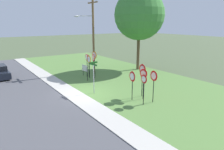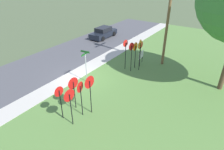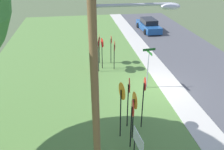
{
  "view_description": "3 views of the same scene",
  "coord_description": "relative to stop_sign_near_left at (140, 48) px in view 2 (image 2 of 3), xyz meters",
  "views": [
    {
      "loc": [
        15.14,
        -7.58,
        5.95
      ],
      "look_at": [
        0.83,
        2.27,
        1.55
      ],
      "focal_mm": 33.64,
      "sensor_mm": 36.0,
      "label": 1
    },
    {
      "loc": [
        10.79,
        10.43,
        8.31
      ],
      "look_at": [
        0.53,
        3.53,
        1.61
      ],
      "focal_mm": 31.58,
      "sensor_mm": 36.0,
      "label": 2
    },
    {
      "loc": [
        -12.55,
        5.15,
        7.73
      ],
      "look_at": [
        -0.26,
        3.2,
        1.38
      ],
      "focal_mm": 37.29,
      "sensor_mm": 36.0,
      "label": 3
    }
  ],
  "objects": [
    {
      "name": "stop_sign_far_right",
      "position": [
        0.76,
        0.32,
        0.31
      ],
      "size": [
        0.77,
        0.15,
        2.89
      ],
      "rotation": [
        0.0,
        0.0,
        0.16
      ],
      "color": "black",
      "rests_on": "grass_median"
    },
    {
      "name": "street_name_post",
      "position": [
        5.07,
        -2.24,
        -0.18
      ],
      "size": [
        0.96,
        0.81,
        2.72
      ],
      "rotation": [
        0.0,
        0.0,
        0.1
      ],
      "color": "#9EA0A8",
      "rests_on": "grass_median"
    },
    {
      "name": "ground_plane",
      "position": [
        4.85,
        -3.06,
        -1.85
      ],
      "size": [
        160.0,
        160.0,
        0.0
      ],
      "primitive_type": "plane",
      "color": "#4C5B3D"
    },
    {
      "name": "stop_sign_near_right",
      "position": [
        1.26,
        -0.86,
        0.18
      ],
      "size": [
        0.63,
        0.13,
        2.79
      ],
      "rotation": [
        0.0,
        0.0,
        -0.15
      ],
      "color": "black",
      "rests_on": "grass_median"
    },
    {
      "name": "stop_sign_far_center",
      "position": [
        0.56,
        -0.23,
        0.01
      ],
      "size": [
        0.78,
        0.09,
        2.49
      ],
      "rotation": [
        0.0,
        0.0,
        0.01
      ],
      "color": "black",
      "rests_on": "grass_median"
    },
    {
      "name": "yield_sign_center",
      "position": [
        7.96,
        0.57,
        0.21
      ],
      "size": [
        0.82,
        0.12,
        2.68
      ],
      "rotation": [
        0.0,
        0.0,
        -0.07
      ],
      "color": "black",
      "rests_on": "grass_median"
    },
    {
      "name": "grass_median",
      "position": [
        4.85,
        2.94,
        -1.83
      ],
      "size": [
        44.0,
        12.0,
        0.04
      ],
      "primitive_type": "cube",
      "color": "#567F3D",
      "rests_on": "ground_plane"
    },
    {
      "name": "yield_sign_near_right",
      "position": [
        8.46,
        0.24,
        -0.02
      ],
      "size": [
        0.69,
        0.16,
        2.42
      ],
      "rotation": [
        0.0,
        0.0,
        0.18
      ],
      "color": "black",
      "rests_on": "grass_median"
    },
    {
      "name": "parked_hatchback_near",
      "position": [
        -5.42,
        -8.2,
        -1.21
      ],
      "size": [
        4.35,
        1.95,
        1.39
      ],
      "rotation": [
        0.0,
        0.0,
        0.02
      ],
      "color": "black",
      "rests_on": "road_asphalt"
    },
    {
      "name": "yield_sign_far_right",
      "position": [
        8.16,
        -0.63,
        -0.11
      ],
      "size": [
        0.8,
        0.13,
        2.29
      ],
      "rotation": [
        0.0,
        0.0,
        -0.12
      ],
      "color": "black",
      "rests_on": "grass_median"
    },
    {
      "name": "yield_sign_near_left",
      "position": [
        9.45,
        0.34,
        0.03
      ],
      "size": [
        0.77,
        0.12,
        2.46
      ],
      "rotation": [
        0.0,
        0.0,
        -0.08
      ],
      "color": "black",
      "rests_on": "grass_median"
    },
    {
      "name": "stop_sign_far_left",
      "position": [
        1.42,
        -0.16,
        0.16
      ],
      "size": [
        0.69,
        0.14,
        2.72
      ],
      "rotation": [
        0.0,
        0.0,
        -0.16
      ],
      "color": "black",
      "rests_on": "grass_median"
    },
    {
      "name": "sidewalk_strip",
      "position": [
        4.85,
        -3.86,
        -1.82
      ],
      "size": [
        44.0,
        1.6,
        0.06
      ],
      "primitive_type": "cube",
      "color": "#BCB7AD",
      "rests_on": "ground_plane"
    },
    {
      "name": "road_asphalt",
      "position": [
        4.85,
        -7.86,
        -1.85
      ],
      "size": [
        44.0,
        6.4,
        0.01
      ],
      "primitive_type": "cube",
      "color": "#4C4C51",
      "rests_on": "ground_plane"
    },
    {
      "name": "yield_sign_far_left",
      "position": [
        9.39,
        -0.57,
        -0.13
      ],
      "size": [
        0.65,
        0.11,
        2.28
      ],
      "rotation": [
        0.0,
        0.0,
        -0.06
      ],
      "color": "black",
      "rests_on": "grass_median"
    },
    {
      "name": "notice_board",
      "position": [
        -0.61,
        -0.14,
        -0.98
      ],
      "size": [
        1.1,
        0.14,
        1.25
      ],
      "rotation": [
        0.0,
        0.0,
        0.1
      ],
      "color": "black",
      "rests_on": "grass_median"
    },
    {
      "name": "utility_pole",
      "position": [
        -1.71,
        1.49,
        3.11
      ],
      "size": [
        2.1,
        2.47,
        9.14
      ],
      "color": "brown",
      "rests_on": "grass_median"
    },
    {
      "name": "stop_sign_near_left",
      "position": [
        0.0,
        0.0,
        0.0
      ],
      "size": [
        0.74,
        0.12,
        2.49
      ],
      "rotation": [
        0.0,
        0.0,
        -0.12
      ],
      "color": "black",
      "rests_on": "grass_median"
    }
  ]
}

